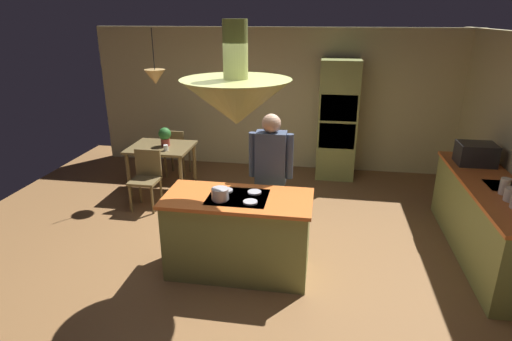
{
  "coord_description": "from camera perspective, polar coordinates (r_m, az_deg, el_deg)",
  "views": [
    {
      "loc": [
        0.86,
        -4.24,
        2.75
      ],
      "look_at": [
        0.1,
        0.4,
        1.0
      ],
      "focal_mm": 29.48,
      "sensor_mm": 36.0,
      "label": 1
    }
  ],
  "objects": [
    {
      "name": "chair_facing_island",
      "position": [
        6.47,
        -14.65,
        -0.59
      ],
      "size": [
        0.4,
        0.4,
        0.87
      ],
      "color": "brown",
      "rests_on": "ground"
    },
    {
      "name": "range_hood",
      "position": [
        4.2,
        -2.71,
        9.64
      ],
      "size": [
        1.1,
        1.1,
        1.0
      ],
      "color": "#8C934C"
    },
    {
      "name": "pendant_light_over_table",
      "position": [
        6.71,
        -13.52,
        12.26
      ],
      "size": [
        0.32,
        0.32,
        0.82
      ],
      "color": "#E0B266"
    },
    {
      "name": "oven_tower",
      "position": [
        7.48,
        10.99,
        6.76
      ],
      "size": [
        0.66,
        0.62,
        2.06
      ],
      "color": "#8C934C",
      "rests_on": "ground"
    },
    {
      "name": "dining_table",
      "position": [
        6.97,
        -12.7,
        2.37
      ],
      "size": [
        0.98,
        0.83,
        0.76
      ],
      "color": "brown",
      "rests_on": "ground"
    },
    {
      "name": "cooking_pot_on_cooktop",
      "position": [
        4.4,
        -4.9,
        -3.17
      ],
      "size": [
        0.18,
        0.18,
        0.12
      ],
      "primitive_type": "cylinder",
      "color": "#B2B2B7",
      "rests_on": "kitchen_island"
    },
    {
      "name": "chair_by_back_wall",
      "position": [
        7.58,
        -10.88,
        2.8
      ],
      "size": [
        0.4,
        0.4,
        0.87
      ],
      "rotation": [
        0.0,
        0.0,
        3.14
      ],
      "color": "brown",
      "rests_on": "ground"
    },
    {
      "name": "kitchen_island",
      "position": [
        4.72,
        -2.41,
        -8.61
      ],
      "size": [
        1.6,
        0.76,
        0.93
      ],
      "color": "#8C934C",
      "rests_on": "ground"
    },
    {
      "name": "counter_run_right",
      "position": [
        5.7,
        28.88,
        -5.92
      ],
      "size": [
        0.73,
        2.5,
        0.91
      ],
      "color": "#8C934C",
      "rests_on": "ground"
    },
    {
      "name": "person_at_island",
      "position": [
        5.05,
        2.01,
        -0.26
      ],
      "size": [
        0.53,
        0.22,
        1.68
      ],
      "color": "tan",
      "rests_on": "ground"
    },
    {
      "name": "potted_plant_on_table",
      "position": [
        6.9,
        -12.27,
        4.65
      ],
      "size": [
        0.2,
        0.2,
        0.3
      ],
      "color": "#99382D",
      "rests_on": "dining_table"
    },
    {
      "name": "canister_sugar",
      "position": [
        5.14,
        31.3,
        -2.81
      ],
      "size": [
        0.13,
        0.13,
        0.14
      ],
      "primitive_type": "cylinder",
      "color": "silver",
      "rests_on": "counter_run_right"
    },
    {
      "name": "canister_tea",
      "position": [
        5.29,
        30.67,
        -1.85
      ],
      "size": [
        0.1,
        0.1,
        0.18
      ],
      "primitive_type": "cylinder",
      "color": "silver",
      "rests_on": "counter_run_right"
    },
    {
      "name": "microwave_on_counter",
      "position": [
        6.15,
        27.68,
        2.01
      ],
      "size": [
        0.46,
        0.36,
        0.28
      ],
      "primitive_type": "cube",
      "color": "#232326",
      "rests_on": "counter_run_right"
    },
    {
      "name": "cup_on_table",
      "position": [
        6.68,
        -12.13,
        3.04
      ],
      "size": [
        0.07,
        0.07,
        0.09
      ],
      "primitive_type": "cylinder",
      "color": "white",
      "rests_on": "dining_table"
    },
    {
      "name": "wall_back",
      "position": [
        7.87,
        2.93,
        9.59
      ],
      "size": [
        6.8,
        0.1,
        2.55
      ],
      "primitive_type": "cube",
      "color": "beige",
      "rests_on": "ground"
    },
    {
      "name": "ground",
      "position": [
        5.12,
        -1.87,
        -12.05
      ],
      "size": [
        8.16,
        8.16,
        0.0
      ],
      "primitive_type": "plane",
      "color": "olive"
    }
  ]
}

